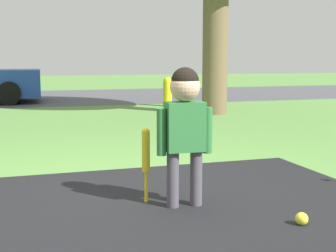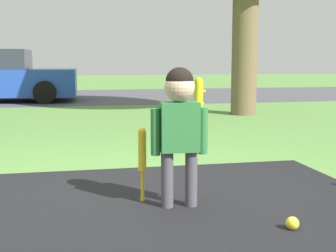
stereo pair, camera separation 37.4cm
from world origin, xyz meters
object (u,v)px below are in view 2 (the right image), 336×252
at_px(baseball_bat, 142,154).
at_px(sports_ball, 292,223).
at_px(child, 179,118).
at_px(fire_hydrant, 199,92).

bearing_deg(baseball_bat, sports_ball, -42.64).
bearing_deg(child, fire_hydrant, 75.94).
distance_m(child, fire_hydrant, 7.58).
relative_size(child, baseball_bat, 1.78).
bearing_deg(baseball_bat, child, -34.71).
bearing_deg(fire_hydrant, baseball_bat, -108.79).
distance_m(baseball_bat, sports_ball, 1.19).
xyz_separation_m(child, sports_ball, (0.60, -0.60, -0.62)).
bearing_deg(child, sports_ball, -42.88).
height_order(baseball_bat, sports_ball, baseball_bat).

